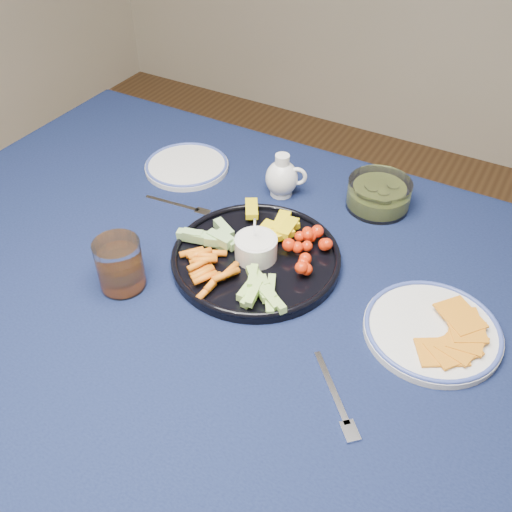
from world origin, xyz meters
The scene contains 9 objects.
dining_table centered at (0.00, 0.00, 0.66)m, with size 1.67×1.07×0.75m.
crudite_platter centered at (-0.09, 0.09, 0.76)m, with size 0.32×0.32×0.10m.
creamer_pitcher centered at (-0.15, 0.32, 0.79)m, with size 0.09×0.07×0.10m.
pickle_bowl centered at (0.05, 0.38, 0.77)m, with size 0.13×0.13×0.06m.
cheese_plate centered at (0.26, 0.08, 0.76)m, with size 0.23×0.23×0.03m.
juice_tumbler centered at (-0.26, -0.08, 0.79)m, with size 0.08×0.08×0.10m.
fork_left centered at (-0.31, 0.17, 0.75)m, with size 0.15×0.03×0.00m.
fork_right centered at (0.18, -0.12, 0.75)m, with size 0.12×0.13×0.00m.
side_plate_extra centered at (-0.39, 0.30, 0.75)m, with size 0.19×0.19×0.02m.
Camera 1 is at (0.32, -0.61, 1.47)m, focal length 40.00 mm.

